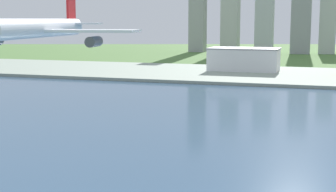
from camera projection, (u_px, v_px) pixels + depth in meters
The scene contains 6 objects.
ground_plane at pixel (272, 119), 248.48m from camera, with size 2400.00×2400.00×0.00m, color #4F7839.
water_bay at pixel (254, 149), 192.02m from camera, with size 840.00×360.00×0.15m, color #385675.
industrial_pier at pixel (298, 76), 427.06m from camera, with size 840.00×140.00×2.50m, color #95A492.
airplane_landing at pixel (40, 29), 96.07m from camera, with size 37.53×41.45×11.80m.
warehouse_main at pixel (244, 59), 459.03m from camera, with size 63.04×33.40×20.55m.
distant_skyline at pixel (313, 12), 717.17m from camera, with size 423.21×70.84×152.21m.
Camera 1 is at (26.33, 52.14, 48.61)m, focal length 54.24 mm.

